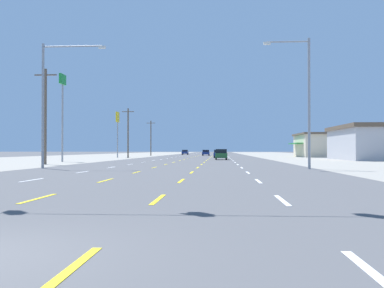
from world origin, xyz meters
TOP-DOWN VIEW (x-y plane):
  - ground_plane at (0.00, 66.00)m, footprint 572.00×572.00m
  - lot_apron_left at (-24.75, 66.00)m, footprint 28.00×440.00m
  - lot_apron_right at (24.75, 66.00)m, footprint 28.00×440.00m
  - lane_markings at (0.00, 104.50)m, footprint 10.64×227.60m
  - signal_span_wire at (-0.04, 7.45)m, footprint 25.63×0.52m
  - hatchback_inner_right_nearest at (3.72, 58.33)m, footprint 1.72×3.90m
  - sedan_inner_right_near at (3.31, 73.68)m, footprint 1.80×4.50m
  - sedan_center_turn_mid at (0.03, 104.63)m, footprint 1.80×4.50m
  - sedan_far_left_midfar at (-6.89, 125.81)m, footprint 1.80×4.50m
  - storefront_right_row_1 at (26.75, 58.46)m, footprint 12.78×15.42m
  - storefront_right_row_2 at (25.46, 85.35)m, footprint 13.23×14.29m
  - pole_sign_left_row_1 at (-15.33, 45.92)m, footprint 0.24×1.83m
  - pole_sign_left_row_2 at (-15.69, 75.80)m, footprint 0.24×2.04m
  - streetlight_left_row_0 at (-9.59, 27.59)m, footprint 5.00×0.26m
  - streetlight_right_row_0 at (9.84, 27.59)m, footprint 3.46×0.26m
  - utility_pole_left_row_0 at (-13.52, 36.36)m, footprint 2.20×0.26m
  - utility_pole_left_row_1 at (-13.04, 72.73)m, footprint 2.20×0.26m
  - utility_pole_left_row_2 at (-13.59, 102.51)m, footprint 2.20×0.26m

SIDE VIEW (x-z plane):
  - ground_plane at x=0.00m, z-range 0.00..0.00m
  - lot_apron_left at x=-24.75m, z-range 0.00..0.01m
  - lot_apron_right at x=24.75m, z-range 0.00..0.01m
  - lane_markings at x=0.00m, z-range 0.00..0.01m
  - sedan_inner_right_near at x=3.31m, z-range 0.03..1.49m
  - sedan_center_turn_mid at x=0.03m, z-range 0.03..1.49m
  - sedan_far_left_midfar at x=-6.89m, z-range 0.03..1.49m
  - hatchback_inner_right_nearest at x=3.72m, z-range 0.01..1.55m
  - storefront_right_row_2 at x=25.46m, z-range 0.02..4.83m
  - storefront_right_row_1 at x=26.75m, z-range 0.02..4.93m
  - utility_pole_left_row_2 at x=-13.59m, z-range 0.19..8.91m
  - utility_pole_left_row_1 at x=-13.04m, z-range 0.19..9.15m
  - utility_pole_left_row_0 at x=-13.52m, z-range 0.19..9.56m
  - streetlight_right_row_0 at x=9.84m, z-range 0.69..10.46m
  - streetlight_left_row_0 at x=-9.59m, z-range 0.87..10.53m
  - signal_span_wire at x=-0.04m, z-range 0.92..10.80m
  - pole_sign_left_row_2 at x=-15.69m, z-range 2.23..10.80m
  - pole_sign_left_row_1 at x=-15.33m, z-range 2.25..12.76m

